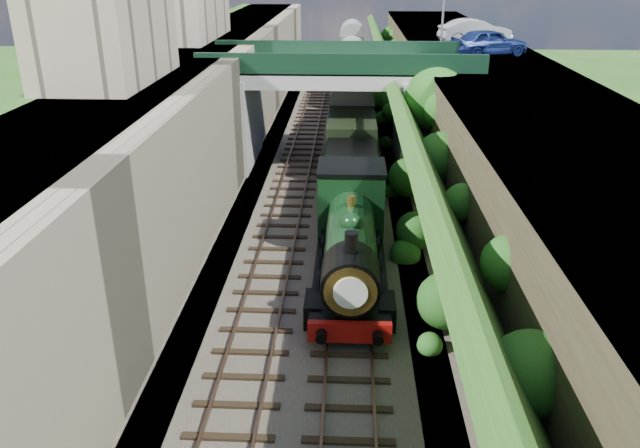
% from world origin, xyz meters
% --- Properties ---
extents(ground, '(160.00, 160.00, 0.00)m').
position_xyz_m(ground, '(0.00, 0.00, 0.00)').
color(ground, '#1E4714').
rests_on(ground, ground).
extents(trackbed, '(10.00, 90.00, 0.20)m').
position_xyz_m(trackbed, '(0.00, 20.00, 0.10)').
color(trackbed, '#473F38').
rests_on(trackbed, ground).
extents(retaining_wall, '(1.00, 90.00, 7.00)m').
position_xyz_m(retaining_wall, '(-5.50, 20.00, 3.50)').
color(retaining_wall, '#756B56').
rests_on(retaining_wall, ground).
extents(street_plateau_left, '(6.00, 90.00, 7.00)m').
position_xyz_m(street_plateau_left, '(-9.00, 20.00, 3.50)').
color(street_plateau_left, '#262628').
rests_on(street_plateau_left, ground).
extents(street_plateau_right, '(8.00, 90.00, 6.25)m').
position_xyz_m(street_plateau_right, '(9.50, 20.00, 3.12)').
color(street_plateau_right, '#262628').
rests_on(street_plateau_right, ground).
extents(embankment_slope, '(4.42, 90.00, 6.36)m').
position_xyz_m(embankment_slope, '(5.07, 19.41, 2.89)').
color(embankment_slope, '#1E4714').
rests_on(embankment_slope, ground).
extents(track_left, '(2.50, 90.00, 0.20)m').
position_xyz_m(track_left, '(-2.00, 20.00, 0.25)').
color(track_left, black).
rests_on(track_left, trackbed).
extents(track_right, '(2.50, 90.00, 0.20)m').
position_xyz_m(track_right, '(1.20, 20.00, 0.25)').
color(track_right, black).
rests_on(track_right, trackbed).
extents(road_bridge, '(16.00, 6.40, 7.25)m').
position_xyz_m(road_bridge, '(0.94, 24.00, 4.08)').
color(road_bridge, gray).
rests_on(road_bridge, ground).
extents(building_near, '(4.00, 8.00, 4.00)m').
position_xyz_m(building_near, '(-9.50, 14.00, 9.00)').
color(building_near, gray).
rests_on(building_near, street_plateau_left).
extents(tree, '(3.60, 3.80, 6.60)m').
position_xyz_m(tree, '(5.91, 21.19, 4.65)').
color(tree, black).
rests_on(tree, ground).
extents(lamppost, '(0.87, 0.15, 6.00)m').
position_xyz_m(lamppost, '(7.04, 29.23, 9.57)').
color(lamppost, gray).
rests_on(lamppost, street_plateau_right).
extents(car_blue, '(5.28, 3.49, 1.67)m').
position_xyz_m(car_blue, '(9.87, 28.01, 7.09)').
color(car_blue, navy).
rests_on(car_blue, street_plateau_right).
extents(car_silver, '(5.42, 2.66, 1.71)m').
position_xyz_m(car_silver, '(10.15, 34.50, 7.10)').
color(car_silver, '#A0A1A5').
rests_on(car_silver, street_plateau_right).
extents(locomotive, '(3.10, 10.22, 3.83)m').
position_xyz_m(locomotive, '(1.20, 8.50, 1.89)').
color(locomotive, black).
rests_on(locomotive, trackbed).
extents(tender, '(2.70, 6.00, 3.05)m').
position_xyz_m(tender, '(1.20, 15.86, 1.62)').
color(tender, black).
rests_on(tender, trackbed).
extents(coach_front, '(2.90, 18.00, 3.70)m').
position_xyz_m(coach_front, '(1.20, 28.46, 2.05)').
color(coach_front, black).
rests_on(coach_front, trackbed).
extents(coach_middle, '(2.90, 18.00, 3.70)m').
position_xyz_m(coach_middle, '(1.20, 47.26, 2.05)').
color(coach_middle, black).
rests_on(coach_middle, trackbed).
extents(coach_rear, '(2.90, 18.00, 3.70)m').
position_xyz_m(coach_rear, '(1.20, 66.06, 2.05)').
color(coach_rear, black).
rests_on(coach_rear, trackbed).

